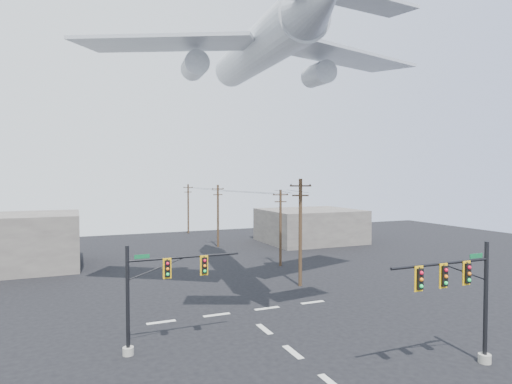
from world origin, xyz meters
name	(u,v)px	position (x,y,z in m)	size (l,w,h in m)	color
ground	(331,383)	(0.00, 0.00, 0.00)	(120.00, 120.00, 0.00)	black
lane_markings	(282,344)	(0.00, 5.33, 0.01)	(14.00, 21.20, 0.01)	beige
signal_mast_near	(465,298)	(7.25, -1.32, 3.73)	(6.73, 0.72, 6.57)	gray
signal_mast_far	(154,293)	(-7.24, 7.22, 3.37)	(6.90, 0.68, 6.19)	gray
utility_pole_a	(300,230)	(7.61, 16.96, 5.16)	(1.90, 0.78, 9.86)	#422E1C
utility_pole_b	(280,226)	(9.86, 25.65, 4.50)	(1.70, 0.59, 8.60)	#422E1C
utility_pole_c	(218,214)	(7.43, 40.99, 4.66)	(1.82, 0.35, 8.91)	#422E1C
utility_pole_d	(188,208)	(7.10, 57.17, 4.58)	(1.80, 0.49, 8.75)	#422E1C
power_lines	(232,190)	(8.11, 36.94, 8.24)	(4.37, 40.22, 0.48)	black
airliner	(258,51)	(2.81, 15.66, 20.46)	(29.39, 31.16, 8.09)	silver
building_right	(310,226)	(22.00, 40.00, 2.50)	(14.00, 12.00, 5.00)	slate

